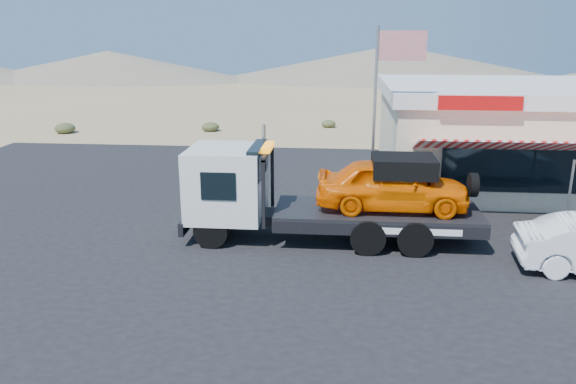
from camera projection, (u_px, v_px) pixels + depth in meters
The scene contains 6 objects.
ground at pixel (199, 261), 14.84m from camera, with size 120.00×120.00×0.00m, color #977A56.
asphalt_lot at pixel (285, 225), 17.53m from camera, with size 32.00×24.00×0.02m, color black.
tow_truck at pixel (324, 190), 15.97m from camera, with size 8.27×2.45×2.76m.
jerky_store at pixel (516, 134), 21.94m from camera, with size 10.40×9.97×3.90m.
flagpole at pixel (382, 100), 17.66m from camera, with size 1.55×0.10×6.00m.
distant_hills at pixel (231, 65), 67.95m from camera, with size 126.00×48.00×4.20m.
Camera 1 is at (3.62, -13.48, 5.86)m, focal length 35.00 mm.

